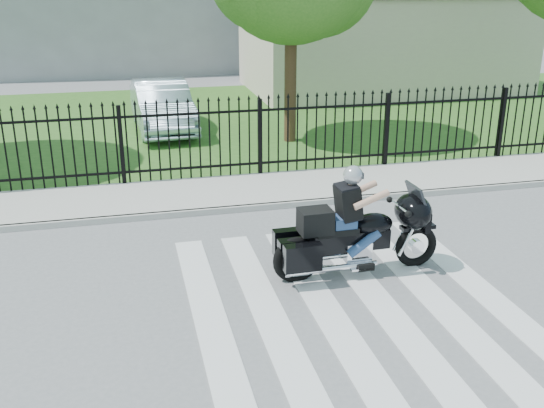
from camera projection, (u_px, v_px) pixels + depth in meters
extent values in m
plane|color=slate|center=(353.00, 305.00, 8.94)|extent=(120.00, 120.00, 0.00)
cube|color=#ADAAA3|center=(270.00, 189.00, 13.47)|extent=(40.00, 2.00, 0.12)
cube|color=#ADAAA3|center=(282.00, 205.00, 12.56)|extent=(40.00, 0.12, 0.12)
cube|color=#2C581E|center=(219.00, 120.00, 19.87)|extent=(40.00, 12.00, 0.02)
cube|color=black|center=(260.00, 163.00, 14.29)|extent=(26.00, 0.04, 0.05)
cube|color=black|center=(260.00, 110.00, 13.87)|extent=(26.00, 0.04, 0.05)
cylinder|color=#382316|center=(291.00, 65.00, 16.75)|extent=(0.32, 0.32, 4.16)
cube|color=beige|center=(381.00, 44.00, 24.45)|extent=(10.00, 6.00, 3.50)
torus|color=black|center=(416.00, 246.00, 10.04)|extent=(0.70, 0.15, 0.70)
torus|color=black|center=(296.00, 260.00, 9.56)|extent=(0.74, 0.17, 0.74)
cube|color=black|center=(348.00, 241.00, 9.68)|extent=(1.32, 0.27, 0.30)
ellipsoid|color=black|center=(373.00, 224.00, 9.70)|extent=(0.64, 0.42, 0.33)
cube|color=black|center=(335.00, 230.00, 9.57)|extent=(0.67, 0.34, 0.10)
cube|color=silver|center=(356.00, 250.00, 9.78)|extent=(0.41, 0.31, 0.30)
ellipsoid|color=black|center=(413.00, 211.00, 9.81)|extent=(0.56, 0.74, 0.55)
cube|color=black|center=(315.00, 221.00, 9.42)|extent=(0.50, 0.40, 0.36)
cube|color=navy|center=(343.00, 222.00, 9.55)|extent=(0.35, 0.31, 0.18)
sphere|color=#B2B4BA|center=(353.00, 175.00, 9.33)|extent=(0.29, 0.29, 0.29)
imported|color=#A9C4D5|center=(162.00, 106.00, 18.36)|extent=(1.73, 4.36, 1.41)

